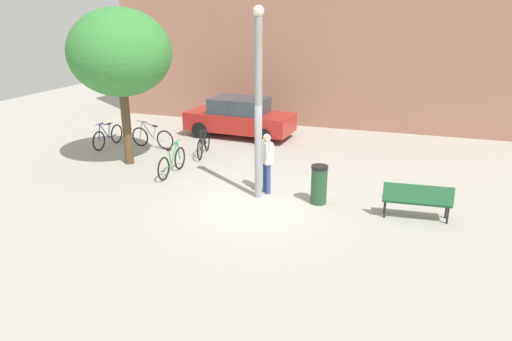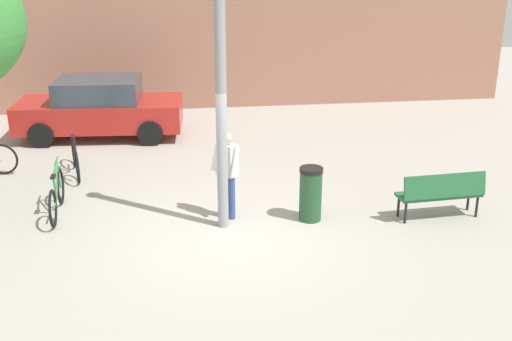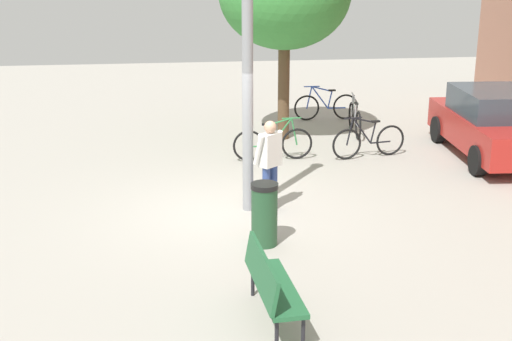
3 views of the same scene
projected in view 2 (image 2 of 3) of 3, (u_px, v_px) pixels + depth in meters
ground_plane at (227, 233)px, 11.57m from camera, size 36.00×36.00×0.00m
lamppost at (221, 87)px, 10.94m from camera, size 0.28×0.28×4.92m
person_by_lamppost at (227, 169)px, 11.88m from camera, size 0.56×0.60×1.67m
park_bench at (441, 191)px, 11.98m from camera, size 1.63×0.59×0.92m
bicycle_green at (57, 196)px, 12.21m from camera, size 0.09×1.81×0.97m
bicycle_black at (75, 158)px, 14.24m from camera, size 0.41×1.78×0.97m
parked_car_red at (100, 108)px, 16.73m from camera, size 4.31×2.04×1.55m
trash_bin at (311, 194)px, 11.94m from camera, size 0.44×0.44×1.03m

